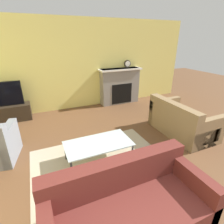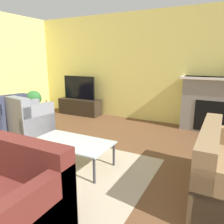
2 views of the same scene
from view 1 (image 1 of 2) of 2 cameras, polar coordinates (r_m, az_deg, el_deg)
The scene contains 9 objects.
wall_back at distance 5.57m, azimuth -17.39°, elevation 13.98°, with size 8.93×0.06×2.70m.
area_rug at distance 3.36m, azimuth -3.67°, elevation -16.38°, with size 2.40×1.83×0.00m.
fireplace at distance 6.07m, azimuth 2.55°, elevation 8.68°, with size 1.46×0.41×1.20m.
tv_stand at distance 5.57m, azimuth -31.24°, elevation -0.48°, with size 1.24×0.41×0.45m.
tv at distance 5.40m, azimuth -32.43°, elevation 4.87°, with size 0.99×0.06×0.65m.
couch_sectional at distance 2.32m, azimuth 5.22°, elevation -29.52°, with size 1.86×0.85×0.82m.
couch_loveseat at distance 4.46m, azimuth 21.66°, elevation -3.05°, with size 0.90×1.49×0.82m.
coffee_table at distance 3.23m, azimuth -4.50°, elevation -10.50°, with size 1.20×0.63×0.38m.
mantel_clock at distance 6.06m, azimuth 5.00°, elevation 15.37°, with size 0.22×0.07×0.25m.
Camera 1 is at (-0.66, -0.28, 2.13)m, focal length 28.00 mm.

